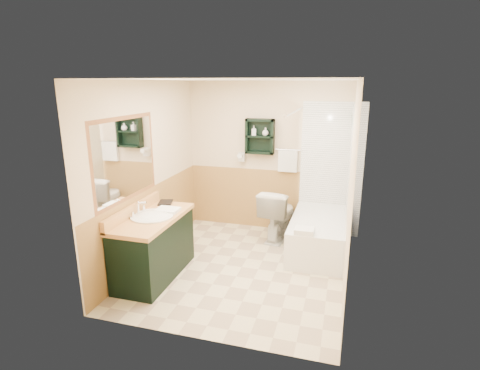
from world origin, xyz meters
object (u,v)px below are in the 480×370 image
soap_bottle_b (265,133)px  toilet (278,214)px  vanity (154,246)px  vanity_book (158,195)px  hair_dryer (242,157)px  wall_shelf (260,136)px  bathtub (318,234)px  soap_bottle_a (254,133)px

soap_bottle_b → toilet: bearing=-46.8°
vanity → soap_bottle_b: size_ratio=9.83×
toilet → vanity_book: 1.89m
hair_dryer → vanity: hair_dryer is taller
toilet → wall_shelf: bearing=-31.3°
toilet → soap_bottle_b: size_ratio=6.36×
bathtub → vanity_book: size_ratio=6.19×
vanity → vanity_book: vanity_book is taller
toilet → soap_bottle_b: 1.29m
vanity → soap_bottle_b: soap_bottle_b is taller
vanity → soap_bottle_b: bearing=62.7°
hair_dryer → soap_bottle_a: 0.45m
toilet → soap_bottle_b: (-0.29, 0.31, 1.22)m
wall_shelf → toilet: bearing=-39.5°
hair_dryer → soap_bottle_a: size_ratio=1.58×
wall_shelf → hair_dryer: 0.46m
soap_bottle_a → soap_bottle_b: size_ratio=1.20×
toilet → soap_bottle_a: size_ratio=5.30×
bathtub → vanity: bearing=-145.6°
bathtub → soap_bottle_b: soap_bottle_b is taller
hair_dryer → vanity: size_ratio=0.19×
toilet → vanity_book: bearing=45.8°
hair_dryer → vanity: (-0.59, -1.94, -0.80)m
toilet → soap_bottle_b: bearing=-38.6°
wall_shelf → vanity: wall_shelf is taller
vanity → soap_bottle_a: 2.39m
wall_shelf → toilet: wall_shelf is taller
soap_bottle_a → wall_shelf: bearing=3.0°
wall_shelf → vanity: size_ratio=0.44×
vanity → bathtub: (1.92, 1.31, -0.14)m
wall_shelf → bathtub: bearing=-30.2°
toilet → soap_bottle_a: 1.33m
vanity → hair_dryer: bearing=72.9°
vanity_book → soap_bottle_b: size_ratio=1.91×
wall_shelf → toilet: size_ratio=0.68×
vanity → soap_bottle_a: (0.80, 1.91, 1.20)m
hair_dryer → soap_bottle_a: bearing=-8.4°
wall_shelf → vanity: (-0.89, -1.91, -1.15)m
hair_dryer → soap_bottle_b: size_ratio=1.89×
vanity_book → soap_bottle_a: soap_bottle_a is taller
hair_dryer → vanity_book: 1.66m
hair_dryer → toilet: 1.11m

